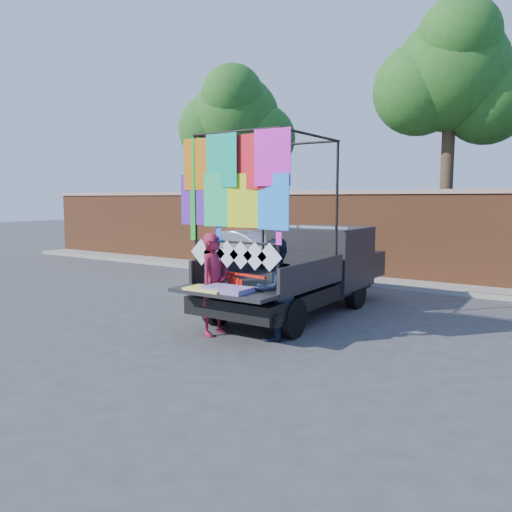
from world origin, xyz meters
The scene contains 10 objects.
ground centered at (0.00, 0.00, 0.00)m, with size 90.00×90.00×0.00m, color #38383A.
brick_wall centered at (0.00, 7.00, 1.33)m, with size 30.00×0.45×2.61m.
curb centered at (0.00, 6.30, 0.06)m, with size 30.00×1.20×0.12m, color gray.
tree_left centered at (-6.48, 8.12, 5.12)m, with size 4.20×3.30×7.05m.
tree_mid centered at (1.02, 8.12, 5.70)m, with size 4.20×3.30×7.73m.
pickup_truck centered at (-0.42, 2.45, 0.88)m, with size 2.19×5.51×3.47m.
sedan centered at (-4.17, 5.97, 0.68)m, with size 1.45×4.16×1.37m, color #B9BBC0.
woman centered at (-0.83, -0.28, 0.89)m, with size 0.65×0.43×1.78m, color maroon.
man centered at (0.19, 0.03, 0.85)m, with size 0.83×0.65×1.70m, color #131D30.
streamer_bundle centered at (-0.42, -0.13, 0.88)m, with size 0.95×0.18×0.65m.
Camera 1 is at (4.48, -6.96, 2.36)m, focal length 35.00 mm.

